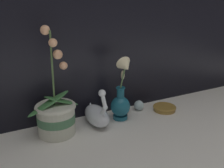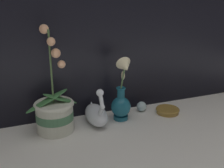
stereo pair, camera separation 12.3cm
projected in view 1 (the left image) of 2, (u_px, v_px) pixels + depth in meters
ground_plane at (125, 129)px, 1.21m from camera, size 2.80×2.80×0.00m
orchid_potted_plant at (56, 115)px, 1.15m from camera, size 0.23×0.18×0.48m
swan_figurine at (97, 114)px, 1.24m from camera, size 0.10×0.21×0.20m
blue_vase at (121, 99)px, 1.27m from camera, size 0.10×0.13×0.32m
glass_sphere at (139, 105)px, 1.40m from camera, size 0.05×0.05×0.05m
amber_dish at (164, 108)px, 1.40m from camera, size 0.12×0.12×0.03m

